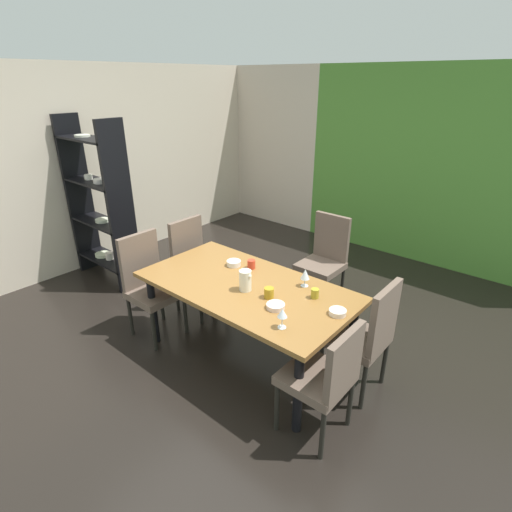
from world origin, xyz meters
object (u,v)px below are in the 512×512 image
object	(u,v)px
serving_bowl_center	(276,306)
chair_head_far	(325,256)
cup_near_shelf	(315,293)
pitcher_north	(245,280)
serving_bowl_south	(338,312)
serving_bowl_corner	(234,263)
chair_left_far	(195,262)
cup_front	(251,264)
cup_left	(269,293)
dining_table	(246,293)
chair_right_far	(367,333)
wine_glass_right	(282,314)
chair_left_near	(149,282)
chair_right_near	(326,375)
wine_glass_near_window	(305,274)
display_shelf	(99,203)

from	to	relation	value
serving_bowl_center	chair_head_far	bearing A→B (deg)	106.81
cup_near_shelf	pitcher_north	xyz separation A→B (m)	(-0.51, -0.26, 0.05)
chair_head_far	serving_bowl_south	distance (m)	1.53
serving_bowl_corner	chair_left_far	bearing A→B (deg)	172.51
serving_bowl_corner	cup_front	xyz separation A→B (m)	(0.16, 0.06, 0.02)
cup_left	dining_table	bearing A→B (deg)	171.24
serving_bowl_corner	cup_near_shelf	bearing A→B (deg)	-1.04
cup_front	chair_right_far	bearing A→B (deg)	1.16
chair_head_far	cup_near_shelf	xyz separation A→B (m)	(0.59, -1.15, 0.24)
chair_left_far	serving_bowl_south	distance (m)	1.85
serving_bowl_center	dining_table	bearing A→B (deg)	162.22
chair_right_far	serving_bowl_corner	world-z (taller)	chair_right_far
serving_bowl_corner	serving_bowl_center	bearing A→B (deg)	-24.32
wine_glass_right	serving_bowl_corner	bearing A→B (deg)	151.41
dining_table	cup_front	size ratio (longest dim) A/B	22.86
chair_left_near	cup_left	bearing A→B (deg)	101.02
chair_right_near	wine_glass_near_window	distance (m)	0.91
chair_left_near	serving_bowl_center	distance (m)	1.45
wine_glass_right	serving_bowl_south	world-z (taller)	wine_glass_right
dining_table	serving_bowl_corner	xyz separation A→B (m)	(-0.33, 0.21, 0.11)
chair_right_near	wine_glass_right	xyz separation A→B (m)	(-0.37, -0.02, 0.35)
dining_table	serving_bowl_south	bearing A→B (deg)	6.30
chair_left_near	chair_right_near	bearing A→B (deg)	90.00
chair_head_far	cup_left	xyz separation A→B (m)	(0.31, -1.38, 0.24)
pitcher_north	serving_bowl_center	bearing A→B (deg)	-9.95
display_shelf	cup_left	distance (m)	2.72
serving_bowl_center	cup_left	xyz separation A→B (m)	(-0.14, 0.09, 0.02)
chair_right_near	cup_front	size ratio (longest dim) A/B	11.21
dining_table	chair_head_far	world-z (taller)	chair_head_far
chair_right_near	serving_bowl_corner	xyz separation A→B (m)	(-1.32, 0.50, 0.26)
dining_table	pitcher_north	size ratio (longest dim) A/B	10.42
display_shelf	pitcher_north	xyz separation A→B (m)	(2.49, -0.15, -0.14)
cup_left	cup_near_shelf	bearing A→B (deg)	39.91
wine_glass_near_window	serving_bowl_corner	xyz separation A→B (m)	(-0.73, -0.10, -0.08)
wine_glass_right	cup_front	world-z (taller)	wine_glass_right
chair_left_near	serving_bowl_corner	bearing A→B (deg)	127.14
chair_head_far	wine_glass_right	xyz separation A→B (m)	(0.64, -1.65, 0.32)
cup_front	dining_table	bearing A→B (deg)	-57.56
chair_left_near	serving_bowl_south	world-z (taller)	chair_left_near
wine_glass_near_window	cup_near_shelf	world-z (taller)	wine_glass_near_window
serving_bowl_corner	cup_near_shelf	world-z (taller)	cup_near_shelf
serving_bowl_center	serving_bowl_south	world-z (taller)	serving_bowl_south
dining_table	cup_near_shelf	xyz separation A→B (m)	(0.57, 0.19, 0.12)
cup_front	cup_near_shelf	xyz separation A→B (m)	(0.74, -0.08, -0.00)
chair_head_far	wine_glass_near_window	distance (m)	1.16
chair_left_far	chair_left_near	bearing A→B (deg)	-0.07
chair_head_far	chair_left_far	size ratio (longest dim) A/B	0.99
chair_left_far	chair_left_near	distance (m)	0.59
chair_left_far	cup_left	bearing A→B (deg)	75.22
pitcher_north	cup_front	bearing A→B (deg)	124.25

